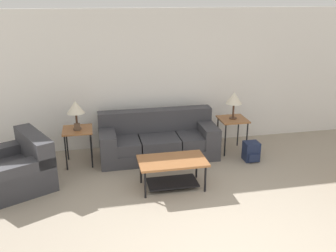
# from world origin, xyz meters

# --- Properties ---
(wall_back) EXTENTS (9.15, 0.06, 2.60)m
(wall_back) POSITION_xyz_m (0.00, 3.75, 1.30)
(wall_back) COLOR white
(wall_back) RESTS_ON ground_plane
(couch) EXTENTS (2.11, 0.86, 0.82)m
(couch) POSITION_xyz_m (-0.28, 3.12, 0.30)
(couch) COLOR #38383D
(couch) RESTS_ON ground_plane
(armchair) EXTENTS (1.33, 1.39, 0.80)m
(armchair) POSITION_xyz_m (-2.61, 2.44, 0.28)
(armchair) COLOR #38383D
(armchair) RESTS_ON ground_plane
(coffee_table) EXTENTS (1.03, 0.60, 0.46)m
(coffee_table) POSITION_xyz_m (-0.27, 1.90, 0.34)
(coffee_table) COLOR #935B33
(coffee_table) RESTS_ON ground_plane
(side_table_left) EXTENTS (0.50, 0.51, 0.65)m
(side_table_left) POSITION_xyz_m (-1.69, 3.07, 0.57)
(side_table_left) COLOR #935B33
(side_table_left) RESTS_ON ground_plane
(side_table_right) EXTENTS (0.50, 0.51, 0.65)m
(side_table_right) POSITION_xyz_m (1.13, 3.07, 0.57)
(side_table_right) COLOR #935B33
(side_table_right) RESTS_ON ground_plane
(table_lamp_left) EXTENTS (0.30, 0.30, 0.50)m
(table_lamp_left) POSITION_xyz_m (-1.69, 3.07, 1.03)
(table_lamp_left) COLOR #472D1E
(table_lamp_left) RESTS_ON side_table_left
(table_lamp_right) EXTENTS (0.30, 0.30, 0.50)m
(table_lamp_right) POSITION_xyz_m (1.13, 3.07, 1.03)
(table_lamp_right) COLOR #472D1E
(table_lamp_right) RESTS_ON side_table_right
(backpack) EXTENTS (0.26, 0.31, 0.34)m
(backpack) POSITION_xyz_m (1.32, 2.59, 0.17)
(backpack) COLOR #1E2847
(backpack) RESTS_ON ground_plane
(picture_frame) EXTENTS (0.10, 0.04, 0.13)m
(picture_frame) POSITION_xyz_m (-1.68, 3.00, 0.71)
(picture_frame) COLOR #4C3828
(picture_frame) RESTS_ON side_table_left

